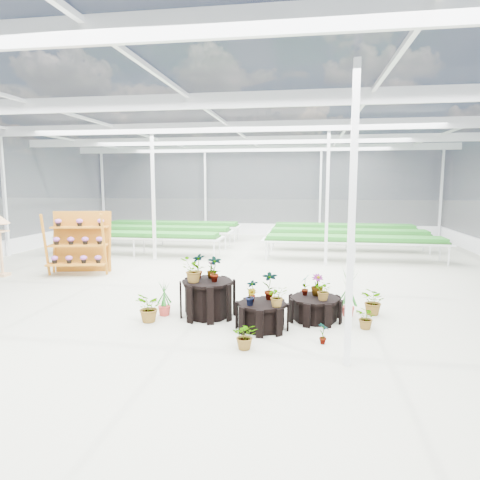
# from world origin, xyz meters

# --- Properties ---
(ground_plane) EXTENTS (24.00, 24.00, 0.00)m
(ground_plane) POSITION_xyz_m (0.00, 0.00, 0.00)
(ground_plane) COLOR gray
(ground_plane) RESTS_ON ground
(greenhouse_shell) EXTENTS (18.00, 24.00, 4.50)m
(greenhouse_shell) POSITION_xyz_m (0.00, 0.00, 2.25)
(greenhouse_shell) COLOR white
(greenhouse_shell) RESTS_ON ground
(steel_frame) EXTENTS (18.00, 24.00, 4.50)m
(steel_frame) POSITION_xyz_m (0.00, 0.00, 2.25)
(steel_frame) COLOR silver
(steel_frame) RESTS_ON ground
(nursery_benches) EXTENTS (16.00, 7.00, 0.84)m
(nursery_benches) POSITION_xyz_m (0.00, 7.20, 0.42)
(nursery_benches) COLOR silver
(nursery_benches) RESTS_ON ground
(plinth_tall) EXTENTS (1.41, 1.41, 0.76)m
(plinth_tall) POSITION_xyz_m (0.35, -2.00, 0.38)
(plinth_tall) COLOR black
(plinth_tall) RESTS_ON ground
(plinth_mid) EXTENTS (0.99, 0.99, 0.51)m
(plinth_mid) POSITION_xyz_m (1.55, -2.60, 0.26)
(plinth_mid) COLOR black
(plinth_mid) RESTS_ON ground
(plinth_low) EXTENTS (1.32, 1.32, 0.47)m
(plinth_low) POSITION_xyz_m (2.55, -1.90, 0.24)
(plinth_low) COLOR black
(plinth_low) RESTS_ON ground
(shelf_rack) EXTENTS (1.95, 1.32, 1.89)m
(shelf_rack) POSITION_xyz_m (-4.44, 1.42, 0.95)
(shelf_rack) COLOR #A66215
(shelf_rack) RESTS_ON ground
(bird_table) EXTENTS (0.49, 0.49, 1.85)m
(bird_table) POSITION_xyz_m (-6.58, 0.81, 0.93)
(bird_table) COLOR tan
(bird_table) RESTS_ON ground
(nursery_plants) EXTENTS (5.19, 3.03, 1.31)m
(nursery_plants) POSITION_xyz_m (1.44, -2.00, 0.50)
(nursery_plants) COLOR #1F691F
(nursery_plants) RESTS_ON ground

